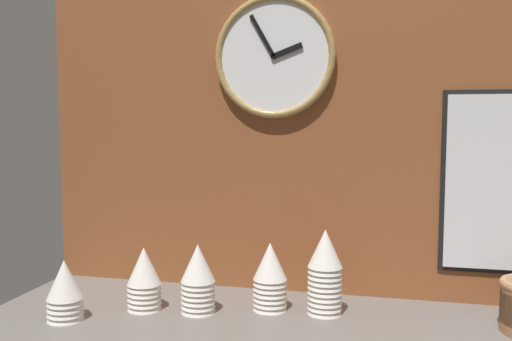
% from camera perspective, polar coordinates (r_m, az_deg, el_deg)
% --- Properties ---
extents(ground_plane, '(1.60, 0.56, 0.04)m').
position_cam_1_polar(ground_plane, '(1.37, 4.74, -16.61)').
color(ground_plane, slate).
extents(wall_tiled_back, '(1.60, 0.03, 1.05)m').
position_cam_1_polar(wall_tiled_back, '(1.54, 6.35, 6.51)').
color(wall_tiled_back, brown).
rests_on(wall_tiled_back, ground_plane).
extents(cup_stack_center_left, '(0.09, 0.09, 0.18)m').
position_cam_1_polar(cup_stack_center_left, '(1.42, -6.12, -11.21)').
color(cup_stack_center_left, white).
rests_on(cup_stack_center_left, ground_plane).
extents(cup_stack_far_left, '(0.09, 0.09, 0.15)m').
position_cam_1_polar(cup_stack_far_left, '(1.44, -19.48, -11.77)').
color(cup_stack_far_left, white).
rests_on(cup_stack_far_left, ground_plane).
extents(cup_stack_center_right, '(0.09, 0.09, 0.22)m').
position_cam_1_polar(cup_stack_center_right, '(1.41, 7.27, -10.51)').
color(cup_stack_center_right, white).
rests_on(cup_stack_center_right, ground_plane).
extents(cup_stack_center, '(0.09, 0.09, 0.18)m').
position_cam_1_polar(cup_stack_center, '(1.43, 1.49, -11.06)').
color(cup_stack_center, white).
rests_on(cup_stack_center, ground_plane).
extents(cup_stack_left, '(0.09, 0.09, 0.16)m').
position_cam_1_polar(cup_stack_left, '(1.46, -11.69, -11.06)').
color(cup_stack_left, white).
rests_on(cup_stack_left, ground_plane).
extents(wall_clock, '(0.34, 0.03, 0.34)m').
position_cam_1_polar(wall_clock, '(1.53, 1.95, 11.89)').
color(wall_clock, white).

